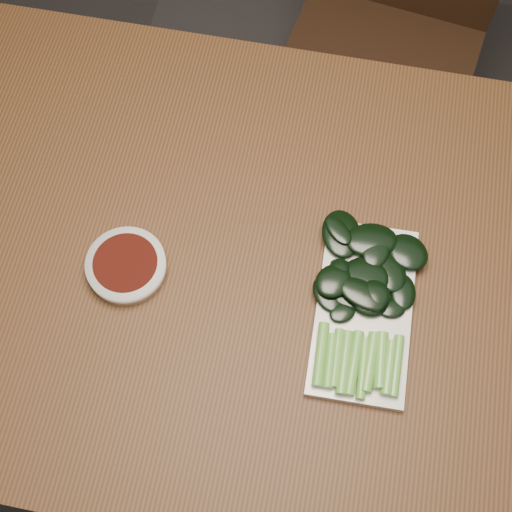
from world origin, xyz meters
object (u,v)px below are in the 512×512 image
(table, at_px, (269,280))
(gai_lan, at_px, (363,291))
(chair_far, at_px, (389,29))
(serving_plate, at_px, (364,311))
(sauce_bowl, at_px, (126,266))

(table, distance_m, gai_lan, 0.17)
(table, relative_size, chair_far, 1.57)
(table, bearing_deg, gai_lan, -11.53)
(serving_plate, bearing_deg, sauce_bowl, -179.93)
(chair_far, xyz_separation_m, serving_plate, (0.01, -0.77, 0.27))
(chair_far, height_order, serving_plate, chair_far)
(chair_far, height_order, gai_lan, chair_far)
(table, xyz_separation_m, serving_plate, (0.15, -0.05, 0.08))
(chair_far, bearing_deg, sauce_bowl, -105.05)
(table, relative_size, serving_plate, 5.16)
(gai_lan, bearing_deg, serving_plate, -76.01)
(serving_plate, relative_size, gai_lan, 0.96)
(chair_far, distance_m, gai_lan, 0.80)
(sauce_bowl, height_order, serving_plate, sauce_bowl)
(table, distance_m, chair_far, 0.75)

